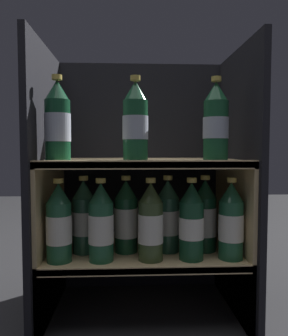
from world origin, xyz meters
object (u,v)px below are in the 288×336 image
Objects in this scene: bottle_lower_front_1 at (101,224)px; bottle_lower_front_3 at (191,223)px; bottle_lower_front_0 at (59,225)px; bottle_lower_front_2 at (151,224)px; bottle_upper_front_0 at (58,123)px; bottle_lower_back_3 at (205,217)px; bottle_lower_back_1 at (126,218)px; bottle_lower_back_2 at (168,217)px; bottle_lower_front_4 at (231,223)px; bottle_upper_front_2 at (216,123)px; bottle_upper_front_1 at (135,123)px; bottle_lower_back_0 at (84,218)px.

bottle_lower_front_3 is (0.27, -0.00, 0.00)m from bottle_lower_front_1.
bottle_lower_front_0 is 1.00× the size of bottle_lower_front_3.
bottle_lower_front_1 is at bearing 180.00° from bottle_lower_front_2.
bottle_upper_front_0 is 1.00× the size of bottle_lower_back_3.
bottle_lower_front_2 and bottle_lower_front_3 have the same top height.
bottle_lower_front_0 and bottle_lower_front_2 have the same top height.
bottle_lower_back_1 is 0.14m from bottle_lower_back_2.
bottle_lower_back_1 is (0.20, 0.08, -0.30)m from bottle_upper_front_0.
bottle_upper_front_0 is at bearing -180.00° from bottle_lower_front_4.
bottle_lower_front_1 is 1.00× the size of bottle_lower_front_4.
bottle_lower_back_1 and bottle_lower_back_2 have the same top height.
bottle_lower_front_3 is at bearing 180.00° from bottle_upper_front_2.
bottle_lower_front_0 is at bearing 180.00° from bottle_lower_front_1.
bottle_lower_front_2 is at bearing -0.00° from bottle_upper_front_0.
bottle_lower_back_3 is (0.46, 0.08, -0.30)m from bottle_upper_front_0.
bottle_upper_front_1 is at bearing 180.00° from bottle_lower_front_2.
bottle_lower_back_1 is (-0.32, 0.08, -0.00)m from bottle_lower_front_4.
bottle_lower_front_0 is 0.40m from bottle_lower_front_3.
bottle_upper_front_1 is 1.00× the size of bottle_lower_front_4.
bottle_lower_back_1 is at bearing 165.32° from bottle_lower_front_4.
bottle_upper_front_0 is 0.41m from bottle_lower_front_2.
bottle_upper_front_2 is at bearing 0.00° from bottle_lower_front_3.
bottle_upper_front_1 is 0.32m from bottle_lower_front_1.
bottle_upper_front_0 is 0.32m from bottle_lower_back_0.
bottle_lower_front_1 is at bearing 0.00° from bottle_lower_front_0.
bottle_lower_front_0 is at bearing -157.14° from bottle_lower_back_1.
bottle_lower_front_4 is at bearing 0.00° from bottle_upper_front_0.
bottle_upper_front_2 is 0.31m from bottle_lower_back_3.
bottle_lower_back_3 is at bearing 0.00° from bottle_lower_back_1.
bottle_lower_back_1 is (0.14, 0.00, -0.00)m from bottle_lower_back_0.
bottle_lower_front_1 and bottle_lower_back_0 have the same top height.
bottle_lower_front_4 is (0.12, 0.00, -0.00)m from bottle_lower_front_3.
bottle_upper_front_2 reaches higher than bottle_lower_back_3.
bottle_lower_front_3 is 1.00× the size of bottle_lower_back_0.
bottle_lower_front_3 is at bearing -22.92° from bottle_lower_back_1.
bottle_lower_front_1 and bottle_lower_front_3 have the same top height.
bottle_lower_back_0 is at bearing 180.00° from bottle_lower_back_2.
bottle_lower_front_4 and bottle_lower_back_0 have the same top height.
bottle_lower_back_0 is 1.00× the size of bottle_lower_back_2.
bottle_lower_front_4 and bottle_lower_back_2 have the same top height.
bottle_upper_front_1 is 1.00× the size of bottle_lower_front_0.
bottle_lower_front_4 is 1.00× the size of bottle_lower_back_1.
bottle_lower_back_0 is (-0.17, 0.08, -0.30)m from bottle_upper_front_1.
bottle_lower_front_3 is (0.17, 0.00, -0.30)m from bottle_upper_front_1.
bottle_lower_front_3 is at bearing -180.00° from bottle_lower_front_4.
bottle_lower_back_3 is at bearing 20.00° from bottle_upper_front_1.
bottle_lower_front_3 and bottle_lower_back_1 have the same top height.
bottle_lower_front_0 is 1.00× the size of bottle_lower_back_1.
bottle_lower_front_2 and bottle_lower_front_4 have the same top height.
bottle_lower_back_1 is 1.00× the size of bottle_lower_back_2.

